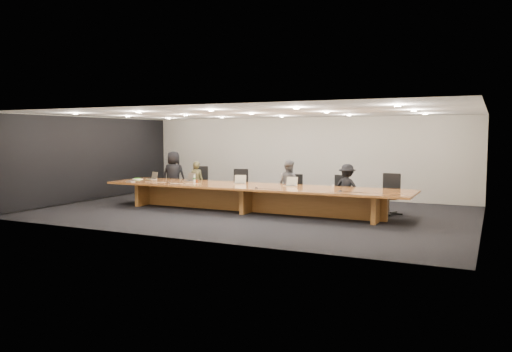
{
  "coord_description": "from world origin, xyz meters",
  "views": [
    {
      "loc": [
        6.23,
        -12.64,
        2.18
      ],
      "look_at": [
        0.0,
        0.3,
        1.0
      ],
      "focal_mm": 35.0,
      "sensor_mm": 36.0,
      "label": 1
    }
  ],
  "objects_px": {
    "av_box": "(131,181)",
    "mic_left": "(168,182)",
    "laptop_d": "(290,181)",
    "laptop_a": "(151,175)",
    "amber_mug": "(197,181)",
    "conference_table": "(251,194)",
    "person_c": "(288,184)",
    "chair_mid_right": "(292,191)",
    "chair_right": "(337,193)",
    "mic_center": "(256,188)",
    "chair_far_left": "(169,183)",
    "chair_mid_left": "(239,186)",
    "water_bottle": "(194,178)",
    "chair_far_right": "(389,194)",
    "laptop_b": "(188,177)",
    "person_a": "(174,175)",
    "laptop_c": "(240,179)",
    "person_b": "(197,182)",
    "chair_left": "(199,184)",
    "paper_cup_far": "(333,186)",
    "mic_right": "(340,191)",
    "paper_cup_near": "(296,185)",
    "person_d": "(347,188)"
  },
  "relations": [
    {
      "from": "av_box",
      "to": "mic_left",
      "type": "distance_m",
      "value": 1.2
    },
    {
      "from": "laptop_d",
      "to": "laptop_a",
      "type": "bearing_deg",
      "value": -176.08
    },
    {
      "from": "av_box",
      "to": "amber_mug",
      "type": "bearing_deg",
      "value": 21.29
    },
    {
      "from": "conference_table",
      "to": "person_c",
      "type": "relative_size",
      "value": 6.29
    },
    {
      "from": "chair_mid_right",
      "to": "chair_right",
      "type": "bearing_deg",
      "value": 11.03
    },
    {
      "from": "mic_center",
      "to": "chair_far_left",
      "type": "bearing_deg",
      "value": 156.21
    },
    {
      "from": "chair_mid_left",
      "to": "amber_mug",
      "type": "bearing_deg",
      "value": -134.72
    },
    {
      "from": "laptop_a",
      "to": "laptop_d",
      "type": "xyz_separation_m",
      "value": [
        4.84,
        -0.03,
        0.01
      ]
    },
    {
      "from": "mic_center",
      "to": "water_bottle",
      "type": "bearing_deg",
      "value": 163.1
    },
    {
      "from": "conference_table",
      "to": "chair_far_right",
      "type": "height_order",
      "value": "chair_far_right"
    },
    {
      "from": "person_c",
      "to": "amber_mug",
      "type": "bearing_deg",
      "value": 40.13
    },
    {
      "from": "laptop_b",
      "to": "person_a",
      "type": "bearing_deg",
      "value": 161.48
    },
    {
      "from": "laptop_c",
      "to": "person_b",
      "type": "bearing_deg",
      "value": 138.28
    },
    {
      "from": "chair_left",
      "to": "amber_mug",
      "type": "height_order",
      "value": "chair_left"
    },
    {
      "from": "paper_cup_far",
      "to": "person_c",
      "type": "bearing_deg",
      "value": 153.07
    },
    {
      "from": "av_box",
      "to": "mic_right",
      "type": "relative_size",
      "value": 1.69
    },
    {
      "from": "mic_left",
      "to": "person_c",
      "type": "bearing_deg",
      "value": 24.66
    },
    {
      "from": "chair_left",
      "to": "laptop_a",
      "type": "bearing_deg",
      "value": -160.42
    },
    {
      "from": "person_a",
      "to": "paper_cup_far",
      "type": "distance_m",
      "value": 5.89
    },
    {
      "from": "conference_table",
      "to": "laptop_d",
      "type": "bearing_deg",
      "value": 17.57
    },
    {
      "from": "chair_right",
      "to": "mic_center",
      "type": "bearing_deg",
      "value": -118.22
    },
    {
      "from": "chair_far_right",
      "to": "paper_cup_far",
      "type": "height_order",
      "value": "chair_far_right"
    },
    {
      "from": "conference_table",
      "to": "mic_left",
      "type": "xyz_separation_m",
      "value": [
        -2.65,
        -0.32,
        0.24
      ]
    },
    {
      "from": "chair_mid_left",
      "to": "chair_right",
      "type": "relative_size",
      "value": 1.07
    },
    {
      "from": "laptop_b",
      "to": "mic_center",
      "type": "bearing_deg",
      "value": 1.63
    },
    {
      "from": "av_box",
      "to": "person_a",
      "type": "bearing_deg",
      "value": 84.13
    },
    {
      "from": "laptop_c",
      "to": "paper_cup_far",
      "type": "xyz_separation_m",
      "value": [
        2.81,
        0.08,
        -0.09
      ]
    },
    {
      "from": "paper_cup_near",
      "to": "person_d",
      "type": "bearing_deg",
      "value": 32.32
    },
    {
      "from": "laptop_c",
      "to": "paper_cup_near",
      "type": "distance_m",
      "value": 1.72
    },
    {
      "from": "chair_left",
      "to": "mic_left",
      "type": "xyz_separation_m",
      "value": [
        -0.09,
        -1.6,
        0.18
      ]
    },
    {
      "from": "chair_right",
      "to": "mic_left",
      "type": "height_order",
      "value": "chair_right"
    },
    {
      "from": "chair_right",
      "to": "laptop_a",
      "type": "distance_m",
      "value": 6.02
    },
    {
      "from": "person_b",
      "to": "mic_right",
      "type": "distance_m",
      "value": 5.46
    },
    {
      "from": "chair_mid_left",
      "to": "water_bottle",
      "type": "height_order",
      "value": "chair_mid_left"
    },
    {
      "from": "person_d",
      "to": "mic_right",
      "type": "xyz_separation_m",
      "value": [
        0.25,
        -1.55,
        0.09
      ]
    },
    {
      "from": "person_a",
      "to": "chair_far_left",
      "type": "bearing_deg",
      "value": -18.49
    },
    {
      "from": "laptop_a",
      "to": "mic_left",
      "type": "distance_m",
      "value": 1.33
    },
    {
      "from": "chair_right",
      "to": "laptop_c",
      "type": "bearing_deg",
      "value": -144.83
    },
    {
      "from": "mic_left",
      "to": "mic_right",
      "type": "height_order",
      "value": "mic_right"
    },
    {
      "from": "laptop_a",
      "to": "av_box",
      "type": "bearing_deg",
      "value": -68.83
    },
    {
      "from": "water_bottle",
      "to": "av_box",
      "type": "xyz_separation_m",
      "value": [
        -1.78,
        -0.81,
        -0.09
      ]
    },
    {
      "from": "laptop_a",
      "to": "av_box",
      "type": "distance_m",
      "value": 1.0
    },
    {
      "from": "chair_right",
      "to": "mic_left",
      "type": "bearing_deg",
      "value": -145.8
    },
    {
      "from": "chair_mid_right",
      "to": "mic_left",
      "type": "height_order",
      "value": "chair_mid_right"
    },
    {
      "from": "amber_mug",
      "to": "paper_cup_far",
      "type": "distance_m",
      "value": 4.15
    },
    {
      "from": "chair_mid_left",
      "to": "chair_left",
      "type": "bearing_deg",
      "value": 167.68
    },
    {
      "from": "chair_right",
      "to": "chair_far_right",
      "type": "xyz_separation_m",
      "value": [
        1.47,
        -0.02,
        0.05
      ]
    },
    {
      "from": "chair_left",
      "to": "chair_far_right",
      "type": "xyz_separation_m",
      "value": [
        6.2,
        -0.13,
        -0.01
      ]
    },
    {
      "from": "chair_right",
      "to": "paper_cup_far",
      "type": "bearing_deg",
      "value": -64.93
    },
    {
      "from": "person_a",
      "to": "laptop_d",
      "type": "xyz_separation_m",
      "value": [
        4.59,
        -0.92,
        0.06
      ]
    }
  ]
}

